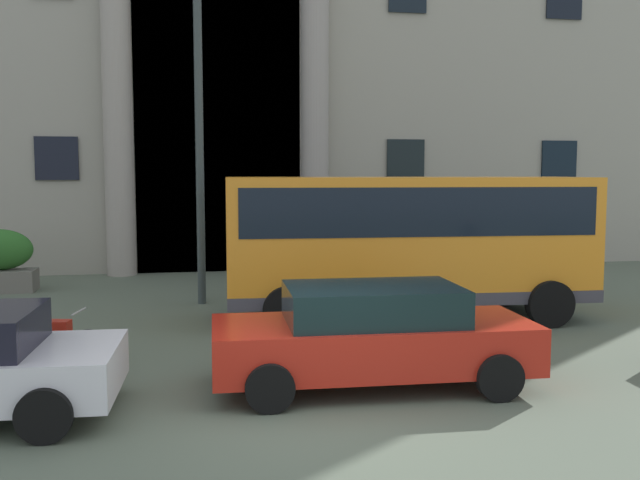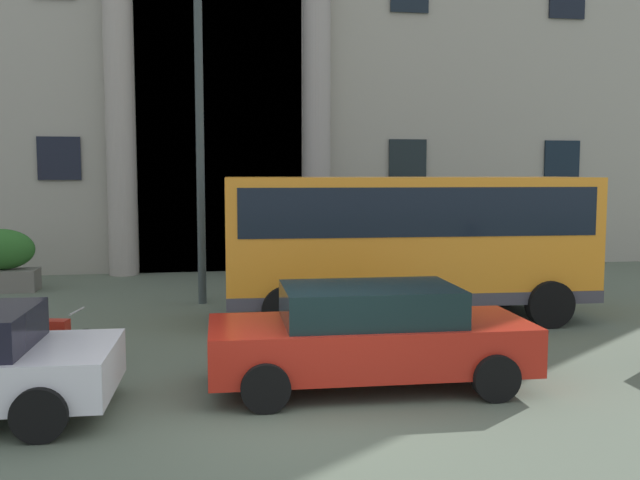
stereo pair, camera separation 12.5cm
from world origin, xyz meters
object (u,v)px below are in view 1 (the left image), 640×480
hedge_planter_far_east (378,253)px  hedge_planter_entrance_left (485,252)px  orange_minibus (408,235)px  lamppost_plaza_centre (199,101)px  parked_sedan_second (373,335)px  bus_stop_sign (575,236)px  motorcycle_near_kerb (36,339)px

hedge_planter_far_east → hedge_planter_entrance_left: hedge_planter_far_east is taller
orange_minibus → lamppost_plaza_centre: size_ratio=0.94×
parked_sedan_second → bus_stop_sign: bearing=43.7°
hedge_planter_entrance_left → lamppost_plaza_centre: size_ratio=0.23×
orange_minibus → motorcycle_near_kerb: 7.16m
motorcycle_near_kerb → lamppost_plaza_centre: bearing=74.7°
orange_minibus → bus_stop_sign: 4.67m
motorcycle_near_kerb → orange_minibus: bearing=33.0°
orange_minibus → hedge_planter_entrance_left: orange_minibus is taller
hedge_planter_far_east → parked_sedan_second: size_ratio=0.48×
orange_minibus → hedge_planter_far_east: (0.81, 5.30, -0.98)m
bus_stop_sign → parked_sedan_second: bearing=-137.9°
motorcycle_near_kerb → hedge_planter_far_east: bearing=58.7°
motorcycle_near_kerb → parked_sedan_second: bearing=-8.1°
hedge_planter_entrance_left → lamppost_plaza_centre: (-8.01, -2.90, 3.81)m
parked_sedan_second → orange_minibus: bearing=68.6°
parked_sedan_second → motorcycle_near_kerb: (-4.77, 1.75, -0.26)m
bus_stop_sign → lamppost_plaza_centre: size_ratio=0.30×
orange_minibus → parked_sedan_second: bearing=-110.3°
bus_stop_sign → orange_minibus: bearing=-162.6°
bus_stop_sign → motorcycle_near_kerb: (-11.04, -3.92, -1.01)m
motorcycle_near_kerb → lamppost_plaza_centre: (2.53, 4.90, 4.03)m
hedge_planter_far_east → motorcycle_near_kerb: 10.77m
bus_stop_sign → lamppost_plaza_centre: (-8.51, 0.98, 3.03)m
orange_minibus → lamppost_plaza_centre: 5.47m
hedge_planter_entrance_left → hedge_planter_far_east: bearing=179.6°
lamppost_plaza_centre → hedge_planter_entrance_left: bearing=19.9°
hedge_planter_entrance_left → motorcycle_near_kerb: size_ratio=0.86×
motorcycle_near_kerb → hedge_planter_entrance_left: bearing=48.5°
bus_stop_sign → parked_sedan_second: bus_stop_sign is taller
orange_minibus → bus_stop_sign: size_ratio=3.09×
parked_sedan_second → motorcycle_near_kerb: bearing=161.5°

